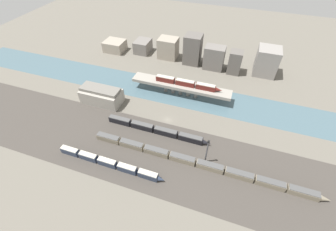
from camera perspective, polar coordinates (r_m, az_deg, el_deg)
The scene contains 17 objects.
ground_plane at distance 126.28m, azimuth -0.06°, elevation -1.09°, with size 400.00×400.00×0.00m, color #666056.
railbed_yard at distance 111.62m, azimuth -4.11°, elevation -9.34°, with size 280.00×42.00×0.01m, color #423D38.
river_water at distance 144.11m, azimuth 3.16°, elevation 5.51°, with size 320.00×24.67×0.01m, color #47606B.
bridge at distance 140.50m, azimuth 3.25°, elevation 7.43°, with size 62.32×8.55×7.38m.
train_on_bridge at distance 137.86m, azimuth 4.99°, elevation 8.12°, with size 41.08×2.97×3.52m.
train_yard_near at distance 108.95m, azimuth -14.66°, elevation -11.62°, with size 52.94×2.67×3.68m.
train_yard_mid at distance 106.56m, azimuth 7.97°, elevation -11.98°, with size 108.07×3.12×3.45m.
train_yard_far at distance 118.67m, azimuth -2.92°, elevation -3.65°, with size 56.84×2.88×3.69m.
warehouse_building at distance 140.61m, azimuth -16.51°, elevation 4.92°, with size 24.06×11.90×10.25m.
signal_tower at distance 103.41m, azimuth 9.83°, elevation -8.96°, with size 1.00×0.70×15.20m.
city_block_far_left at distance 195.29m, azimuth -13.35°, elevation 16.83°, with size 15.75×13.51×8.21m, color gray.
city_block_left at distance 189.40m, azimuth -6.42°, elevation 17.07°, with size 11.43×13.84×9.51m, color slate.
city_block_center at distance 179.20m, azimuth 0.03°, elevation 16.74°, with size 14.29×11.65×15.28m, color gray.
city_block_right at distance 171.67m, azimuth 6.29°, elevation 16.36°, with size 11.93×11.67×21.47m, color #605B56.
city_block_far_right at distance 168.26m, azimuth 11.62°, elevation 14.17°, with size 14.07×9.85×16.56m, color slate.
city_block_tall at distance 166.82m, azimuth 16.63°, elevation 12.84°, with size 8.61×9.14×16.11m, color #605B56.
city_block_low at distance 172.22m, azimuth 23.76°, elevation 12.47°, with size 14.69×14.58×18.92m, color gray.
Camera 1 is at (29.09, -84.67, 89.07)m, focal length 24.00 mm.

